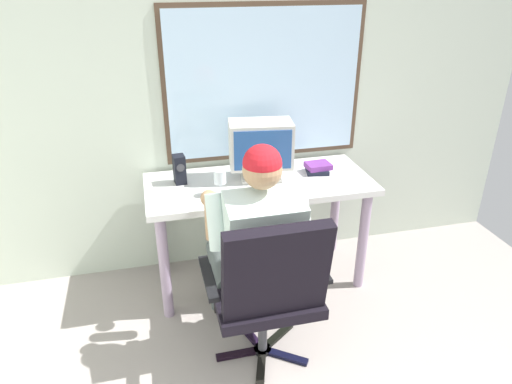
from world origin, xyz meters
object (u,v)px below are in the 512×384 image
desk (259,197)px  book_stack (318,168)px  person_seated (256,241)px  crt_monitor (261,145)px  wine_glass (220,178)px  office_chair (269,285)px  desk_speaker (179,169)px

desk → book_stack: size_ratio=8.33×
person_seated → crt_monitor: (0.17, 0.57, 0.32)m
desk → wine_glass: wine_glass is taller
office_chair → person_seated: bearing=90.2°
office_chair → crt_monitor: crt_monitor is taller
desk_speaker → book_stack: size_ratio=1.07×
desk → wine_glass: 0.37m
desk → person_seated: bearing=-105.9°
desk → book_stack: book_stack is taller
person_seated → book_stack: (0.55, 0.57, 0.13)m
person_seated → office_chair: bearing=-89.8°
person_seated → wine_glass: (-0.12, 0.39, 0.21)m
crt_monitor → office_chair: bearing=-101.5°
crt_monitor → person_seated: bearing=-106.5°
office_chair → person_seated: person_seated is taller
office_chair → wine_glass: bearing=100.8°
office_chair → wine_glass: 0.72m
office_chair → crt_monitor: size_ratio=2.31×
wine_glass → desk_speaker: (-0.21, 0.23, -0.02)m
desk → office_chair: size_ratio=1.49×
person_seated → book_stack: bearing=45.8°
wine_glass → book_stack: bearing=15.1°
desk → desk_speaker: desk_speaker is taller
crt_monitor → desk_speaker: bearing=175.3°
desk → crt_monitor: crt_monitor is taller
person_seated → wine_glass: size_ratio=7.65×
office_chair → desk: bearing=79.3°
office_chair → book_stack: size_ratio=5.61×
office_chair → crt_monitor: 0.94m
book_stack → wine_glass: bearing=-164.9°
office_chair → crt_monitor: bearing=78.5°
person_seated → book_stack: size_ratio=7.21×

